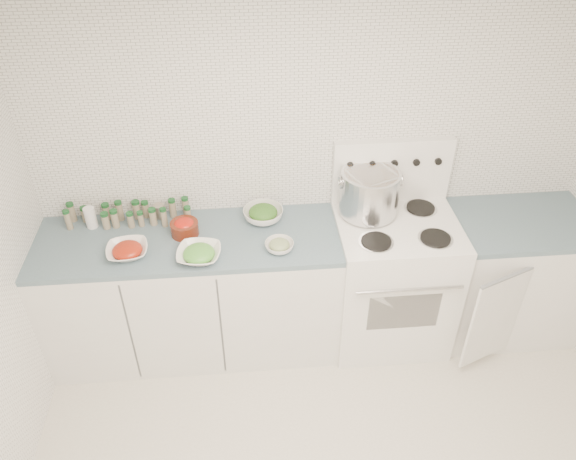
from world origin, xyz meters
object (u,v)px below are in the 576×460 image
object	(u,v)px
stock_pot	(369,191)
bowl_tomato	(127,250)
bowl_snowpea	(199,254)
stove	(391,276)

from	to	relation	value
stock_pot	bowl_tomato	bearing A→B (deg)	-170.17
stock_pot	bowl_tomato	distance (m)	1.50
stock_pot	bowl_snowpea	world-z (taller)	stock_pot
stove	bowl_tomato	size ratio (longest dim) A/B	5.19
stove	stock_pot	world-z (taller)	stove
stove	stock_pot	xyz separation A→B (m)	(-0.17, 0.14, 0.60)
bowl_snowpea	bowl_tomato	bearing A→B (deg)	170.40
stove	stock_pot	bearing A→B (deg)	141.44
bowl_tomato	bowl_snowpea	distance (m)	0.42
stove	bowl_tomato	distance (m)	1.70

